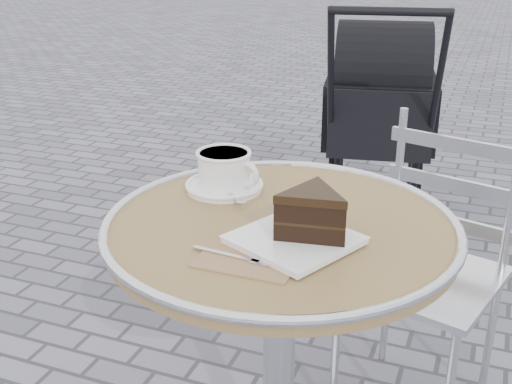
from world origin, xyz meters
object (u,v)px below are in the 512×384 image
(cafe_table, at_px, (280,293))
(cappuccino_set, at_px, (225,173))
(baby_stroller, at_px, (379,121))
(cake_plate_set, at_px, (307,220))
(bistro_chair, at_px, (438,237))

(cafe_table, height_order, cappuccino_set, cappuccino_set)
(cafe_table, height_order, baby_stroller, baby_stroller)
(cafe_table, distance_m, cake_plate_set, 0.24)
(cappuccino_set, bearing_deg, cafe_table, -21.55)
(cappuccino_set, distance_m, bistro_chair, 0.65)
(cake_plate_set, xyz_separation_m, bistro_chair, (0.20, 0.59, -0.27))
(cafe_table, relative_size, cake_plate_set, 2.35)
(cappuccino_set, distance_m, baby_stroller, 1.66)
(cafe_table, relative_size, baby_stroller, 0.70)
(cappuccino_set, relative_size, cake_plate_set, 0.58)
(cake_plate_set, bearing_deg, bistro_chair, 96.35)
(baby_stroller, bearing_deg, bistro_chair, -83.08)
(cake_plate_set, relative_size, bistro_chair, 0.38)
(bistro_chair, height_order, baby_stroller, baby_stroller)
(bistro_chair, xyz_separation_m, baby_stroller, (-0.40, 1.24, -0.05))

